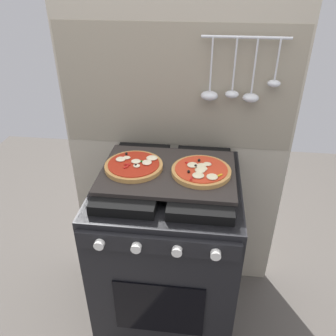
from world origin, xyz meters
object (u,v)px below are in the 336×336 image
(stove, at_px, (168,254))
(pizza_right, at_px, (201,171))
(pizza_left, at_px, (134,165))
(baking_tray, at_px, (168,172))

(stove, relative_size, pizza_right, 3.80)
(pizza_left, relative_size, pizza_right, 1.00)
(pizza_left, height_order, pizza_right, same)
(baking_tray, relative_size, pizza_right, 2.28)
(stove, distance_m, pizza_left, 0.50)
(pizza_left, bearing_deg, pizza_right, -2.67)
(pizza_right, bearing_deg, stove, 176.79)
(stove, xyz_separation_m, pizza_left, (-0.14, 0.01, 0.48))
(stove, bearing_deg, pizza_right, -3.21)
(baking_tray, relative_size, pizza_left, 2.28)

